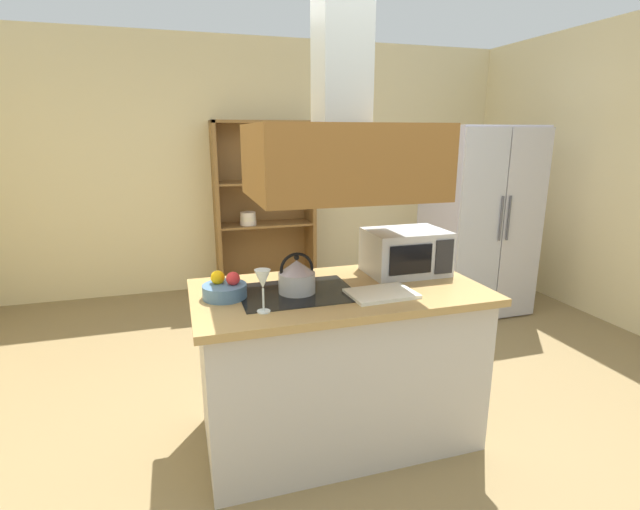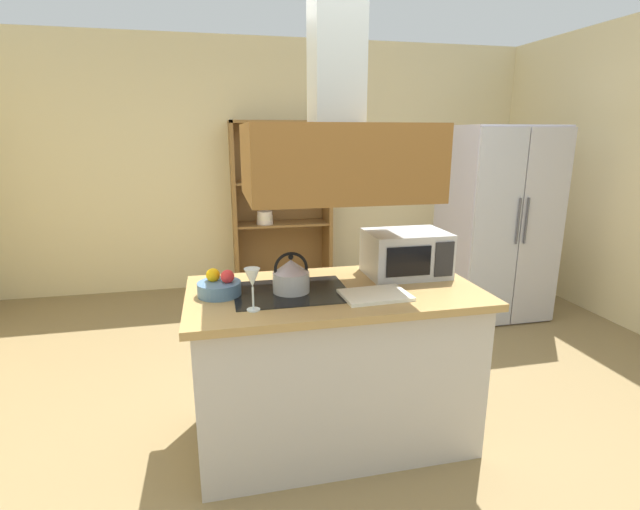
# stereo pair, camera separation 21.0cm
# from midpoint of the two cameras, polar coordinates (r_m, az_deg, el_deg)

# --- Properties ---
(ground_plane) EXTENTS (7.80, 7.80, 0.00)m
(ground_plane) POSITION_cam_midpoint_polar(r_m,az_deg,el_deg) (2.99, 0.29, -20.31)
(ground_plane) COLOR olive
(wall_back) EXTENTS (6.00, 0.12, 2.70)m
(wall_back) POSITION_cam_midpoint_polar(r_m,az_deg,el_deg) (5.40, -9.40, 10.56)
(wall_back) COLOR beige
(wall_back) RESTS_ON ground
(kitchen_island) EXTENTS (1.56, 0.83, 0.90)m
(kitchen_island) POSITION_cam_midpoint_polar(r_m,az_deg,el_deg) (2.71, -0.05, -13.12)
(kitchen_island) COLOR beige
(kitchen_island) RESTS_ON ground
(range_hood) EXTENTS (0.90, 0.70, 1.30)m
(range_hood) POSITION_cam_midpoint_polar(r_m,az_deg,el_deg) (2.40, -0.05, 14.38)
(range_hood) COLOR brown
(refrigerator) EXTENTS (0.90, 0.78, 1.78)m
(refrigerator) POSITION_cam_midpoint_polar(r_m,az_deg,el_deg) (4.76, 17.43, 4.00)
(refrigerator) COLOR #B4B1C3
(refrigerator) RESTS_ON ground
(dish_cabinet) EXTENTS (1.08, 0.40, 1.84)m
(dish_cabinet) POSITION_cam_midpoint_polar(r_m,az_deg,el_deg) (5.27, -7.99, 4.63)
(dish_cabinet) COLOR brown
(dish_cabinet) RESTS_ON ground
(kettle) EXTENTS (0.19, 0.19, 0.22)m
(kettle) POSITION_cam_midpoint_polar(r_m,az_deg,el_deg) (2.45, -5.29, -2.60)
(kettle) COLOR #B8BABD
(kettle) RESTS_ON kitchen_island
(cutting_board) EXTENTS (0.35, 0.26, 0.02)m
(cutting_board) POSITION_cam_midpoint_polar(r_m,az_deg,el_deg) (2.43, 5.03, -4.72)
(cutting_board) COLOR white
(cutting_board) RESTS_ON kitchen_island
(microwave) EXTENTS (0.46, 0.35, 0.26)m
(microwave) POSITION_cam_midpoint_polar(r_m,az_deg,el_deg) (2.81, 8.26, 0.37)
(microwave) COLOR #B7BABF
(microwave) RESTS_ON kitchen_island
(wine_glass_on_counter) EXTENTS (0.08, 0.08, 0.21)m
(wine_glass_on_counter) POSITION_cam_midpoint_polar(r_m,az_deg,el_deg) (2.19, -9.72, -3.17)
(wine_glass_on_counter) COLOR silver
(wine_glass_on_counter) RESTS_ON kitchen_island
(fruit_bowl) EXTENTS (0.22, 0.22, 0.14)m
(fruit_bowl) POSITION_cam_midpoint_polar(r_m,az_deg,el_deg) (2.45, -13.93, -4.05)
(fruit_bowl) COLOR #4C7299
(fruit_bowl) RESTS_ON kitchen_island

